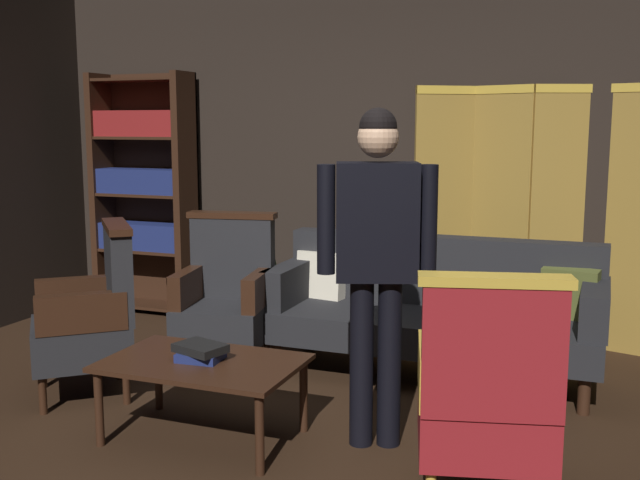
# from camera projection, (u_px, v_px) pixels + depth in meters

# --- Properties ---
(ground_plane) EXTENTS (10.00, 10.00, 0.00)m
(ground_plane) POSITION_uv_depth(u_px,v_px,m) (264.00, 447.00, 3.80)
(ground_plane) COLOR black
(back_wall) EXTENTS (7.20, 0.10, 2.80)m
(back_wall) POSITION_uv_depth(u_px,v_px,m) (396.00, 153.00, 5.85)
(back_wall) COLOR black
(back_wall) RESTS_ON ground_plane
(folding_screen) EXTENTS (2.09, 0.45, 1.90)m
(folding_screen) POSITION_uv_depth(u_px,v_px,m) (562.00, 214.00, 5.38)
(folding_screen) COLOR olive
(folding_screen) RESTS_ON ground_plane
(bookshelf) EXTENTS (0.90, 0.32, 2.05)m
(bookshelf) POSITION_uv_depth(u_px,v_px,m) (144.00, 189.00, 6.42)
(bookshelf) COLOR black
(bookshelf) RESTS_ON ground_plane
(velvet_couch) EXTENTS (2.12, 0.78, 0.88)m
(velvet_couch) POSITION_uv_depth(u_px,v_px,m) (435.00, 306.00, 4.88)
(velvet_couch) COLOR black
(velvet_couch) RESTS_ON ground_plane
(coffee_table) EXTENTS (1.00, 0.64, 0.42)m
(coffee_table) POSITION_uv_depth(u_px,v_px,m) (203.00, 369.00, 3.86)
(coffee_table) COLOR black
(coffee_table) RESTS_ON ground_plane
(armchair_gilt_accent) EXTENTS (0.70, 0.70, 1.04)m
(armchair_gilt_accent) POSITION_uv_depth(u_px,v_px,m) (486.00, 395.00, 3.17)
(armchair_gilt_accent) COLOR gold
(armchair_gilt_accent) RESTS_ON ground_plane
(armchair_wing_left) EXTENTS (0.81, 0.81, 1.04)m
(armchair_wing_left) POSITION_uv_depth(u_px,v_px,m) (92.00, 316.00, 4.48)
(armchair_wing_left) COLOR black
(armchair_wing_left) RESTS_ON ground_plane
(armchair_wing_right) EXTENTS (0.68, 0.67, 1.04)m
(armchair_wing_right) POSITION_uv_depth(u_px,v_px,m) (226.00, 298.00, 4.94)
(armchair_wing_right) COLOR black
(armchair_wing_right) RESTS_ON ground_plane
(standing_figure) EXTENTS (0.56, 0.33, 1.70)m
(standing_figure) POSITION_uv_depth(u_px,v_px,m) (377.00, 247.00, 3.69)
(standing_figure) COLOR black
(standing_figure) RESTS_ON ground_plane
(potted_plant) EXTENTS (0.54, 0.54, 0.83)m
(potted_plant) POSITION_uv_depth(u_px,v_px,m) (242.00, 277.00, 5.65)
(potted_plant) COLOR brown
(potted_plant) RESTS_ON ground_plane
(book_navy_cloth) EXTENTS (0.23, 0.19, 0.04)m
(book_navy_cloth) POSITION_uv_depth(u_px,v_px,m) (201.00, 356.00, 3.85)
(book_navy_cloth) COLOR navy
(book_navy_cloth) RESTS_ON coffee_table
(book_black_cloth) EXTENTS (0.29, 0.24, 0.04)m
(book_black_cloth) POSITION_uv_depth(u_px,v_px,m) (200.00, 348.00, 3.85)
(book_black_cloth) COLOR black
(book_black_cloth) RESTS_ON book_navy_cloth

